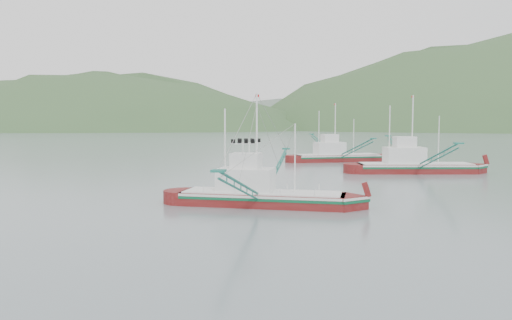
# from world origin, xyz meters

# --- Properties ---
(ground) EXTENTS (1200.00, 1200.00, 0.00)m
(ground) POSITION_xyz_m (0.00, 0.00, 0.00)
(ground) COLOR slate
(ground) RESTS_ON ground
(main_boat) EXTENTS (13.30, 23.57, 9.56)m
(main_boat) POSITION_xyz_m (0.99, 0.43, 1.40)
(main_boat) COLOR #5F0E0E
(main_boat) RESTS_ON ground
(bg_boat_far) EXTENTS (14.78, 25.05, 10.52)m
(bg_boat_far) POSITION_xyz_m (8.57, 45.84, 2.08)
(bg_boat_far) COLOR #5F0E0E
(bg_boat_far) RESTS_ON ground
(bg_boat_right) EXTENTS (15.22, 26.73, 10.87)m
(bg_boat_right) POSITION_xyz_m (17.90, 28.20, 1.69)
(bg_boat_right) COLOR #5F0E0E
(bg_boat_right) RESTS_ON ground
(headland_left) EXTENTS (448.00, 308.00, 210.00)m
(headland_left) POSITION_xyz_m (-180.00, 360.00, 0.00)
(headland_left) COLOR #34562C
(headland_left) RESTS_ON ground
(ridge_distant) EXTENTS (960.00, 400.00, 240.00)m
(ridge_distant) POSITION_xyz_m (30.00, 560.00, 0.00)
(ridge_distant) COLOR slate
(ridge_distant) RESTS_ON ground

